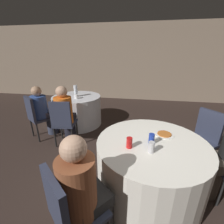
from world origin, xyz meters
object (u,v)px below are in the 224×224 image
chair_far_south (63,120)px  soda_can_red (129,143)px  chair_near_northeast (204,135)px  person_floral_shirt (87,195)px  table_far (78,110)px  person_orange_shirt (66,114)px  soda_can_silver (151,147)px  person_blue_shirt (44,112)px  pizza_plate_near (164,134)px  chair_near_southwest (68,210)px  soda_can_blue (151,139)px  table_near (149,167)px  chair_far_southwest (35,114)px  bottle_far (76,91)px

chair_far_south → soda_can_red: (1.31, -0.98, 0.25)m
chair_near_northeast → person_floral_shirt: 1.97m
table_far → chair_far_south: 1.03m
person_orange_shirt → soda_can_silver: (1.56, -1.19, 0.21)m
table_far → soda_can_silver: soda_can_silver is taller
person_blue_shirt → pizza_plate_near: (2.34, -0.94, 0.19)m
chair_near_southwest → pizza_plate_near: size_ratio=3.74×
soda_can_blue → soda_can_red: same height
table_near → chair_near_northeast: chair_near_northeast is taller
person_floral_shirt → pizza_plate_near: (0.76, 0.89, 0.16)m
pizza_plate_near → chair_far_southwest: bearing=161.9°
soda_can_silver → soda_can_red: same height
chair_far_south → chair_near_southwest: bearing=-68.9°
table_far → soda_can_blue: size_ratio=9.78×
person_orange_shirt → soda_can_silver: size_ratio=9.70×
chair_near_southwest → pizza_plate_near: (0.87, 1.02, 0.20)m
chair_far_south → pizza_plate_near: (1.74, -0.62, 0.20)m
soda_can_blue → soda_can_silver: 0.17m
pizza_plate_near → soda_can_red: size_ratio=2.05×
pizza_plate_near → soda_can_silver: bearing=-116.0°
person_orange_shirt → soda_can_blue: bearing=-39.8°
person_blue_shirt → soda_can_blue: person_blue_shirt is taller
chair_far_southwest → chair_near_northeast: bearing=28.5°
pizza_plate_near → bottle_far: bearing=139.1°
chair_near_northeast → soda_can_silver: size_ratio=7.68×
chair_near_northeast → soda_can_blue: bearing=90.8°
pizza_plate_near → bottle_far: bottle_far is taller
table_far → chair_near_southwest: (0.99, -2.65, 0.18)m
chair_far_southwest → chair_far_south: bearing=20.8°
table_near → person_blue_shirt: bearing=152.3°
table_near → person_orange_shirt: person_orange_shirt is taller
chair_near_northeast → chair_far_southwest: same height
chair_near_southwest → soda_can_red: bearing=97.1°
chair_near_northeast → pizza_plate_near: 0.85m
chair_near_southwest → person_floral_shirt: (0.11, 0.13, 0.03)m
pizza_plate_near → chair_far_south: bearing=160.2°
chair_near_southwest → chair_far_south: bearing=158.3°
chair_far_southwest → chair_far_south: 0.72m
bottle_far → chair_near_southwest: bearing=-69.4°
table_near → chair_near_southwest: bearing=-130.4°
pizza_plate_near → table_near: bearing=-129.5°
person_blue_shirt → chair_far_southwest: bearing=-90.0°
soda_can_silver → soda_can_red: size_ratio=1.00×
chair_far_south → person_orange_shirt: person_orange_shirt is taller
table_near → chair_near_northeast: size_ratio=1.41×
chair_near_southwest → soda_can_blue: bearing=89.6°
chair_near_northeast → person_orange_shirt: (-2.44, 0.33, 0.04)m
chair_far_southwest → soda_can_blue: bearing=10.2°
soda_can_red → table_far: bearing=125.6°
person_floral_shirt → person_blue_shirt: person_floral_shirt is taller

